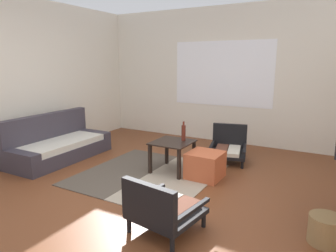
{
  "coord_description": "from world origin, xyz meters",
  "views": [
    {
      "loc": [
        2.06,
        -2.86,
        1.63
      ],
      "look_at": [
        -0.06,
        0.9,
        0.7
      ],
      "focal_mm": 32.21,
      "sensor_mm": 36.0,
      "label": 1
    }
  ],
  "objects": [
    {
      "name": "far_wall_with_window",
      "position": [
        0.0,
        3.06,
        1.35
      ],
      "size": [
        5.6,
        0.13,
        2.7
      ],
      "color": "silver",
      "rests_on": "ground"
    },
    {
      "name": "armchair_by_window",
      "position": [
        0.56,
        1.86,
        0.24
      ],
      "size": [
        0.71,
        0.75,
        0.58
      ],
      "color": "black",
      "rests_on": "ground"
    },
    {
      "name": "ground_plane",
      "position": [
        0.0,
        0.0,
        0.0
      ],
      "size": [
        7.8,
        7.8,
        0.0
      ],
      "primitive_type": "plane",
      "color": "brown"
    },
    {
      "name": "couch",
      "position": [
        -2.01,
        0.53,
        0.23
      ],
      "size": [
        0.79,
        1.76,
        0.76
      ],
      "color": "#38333D",
      "rests_on": "ground"
    },
    {
      "name": "area_rug",
      "position": [
        -0.25,
        0.63,
        0.01
      ],
      "size": [
        1.82,
        1.91,
        0.01
      ],
      "color": "#4C4238",
      "rests_on": "ground"
    },
    {
      "name": "wicker_basket",
      "position": [
        2.09,
        -0.0,
        0.13
      ],
      "size": [
        0.3,
        0.3,
        0.26
      ],
      "primitive_type": "cylinder",
      "color": "olive",
      "rests_on": "ground"
    },
    {
      "name": "side_wall_left",
      "position": [
        -2.66,
        0.3,
        1.35
      ],
      "size": [
        0.12,
        6.6,
        2.7
      ],
      "primitive_type": "cube",
      "color": "silver",
      "rests_on": "ground"
    },
    {
      "name": "armchair_striped_foreground",
      "position": [
        0.71,
        -0.59,
        0.26
      ],
      "size": [
        0.69,
        0.69,
        0.57
      ],
      "color": "black",
      "rests_on": "ground"
    },
    {
      "name": "ottoman_orange",
      "position": [
        0.52,
        0.94,
        0.19
      ],
      "size": [
        0.48,
        0.48,
        0.38
      ],
      "primitive_type": "cube",
      "rotation": [
        0.0,
        0.0,
        -0.01
      ],
      "color": "#BC5633",
      "rests_on": "ground"
    },
    {
      "name": "glass_bottle",
      "position": [
        0.11,
        1.07,
        0.59
      ],
      "size": [
        0.06,
        0.06,
        0.29
      ],
      "color": "#5B2319",
      "rests_on": "coffee_table"
    },
    {
      "name": "coffee_table",
      "position": [
        -0.01,
        0.93,
        0.37
      ],
      "size": [
        0.56,
        0.58,
        0.47
      ],
      "color": "black",
      "rests_on": "ground"
    }
  ]
}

